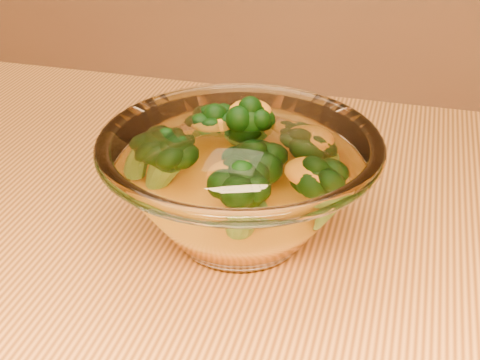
# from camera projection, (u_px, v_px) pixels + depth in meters

# --- Properties ---
(glass_bowl) EXTENTS (0.20, 0.20, 0.09)m
(glass_bowl) POSITION_uv_depth(u_px,v_px,m) (240.00, 185.00, 0.48)
(glass_bowl) COLOR white
(glass_bowl) RESTS_ON table
(cheese_sauce) EXTENTS (0.12, 0.12, 0.03)m
(cheese_sauce) POSITION_uv_depth(u_px,v_px,m) (240.00, 207.00, 0.49)
(cheese_sauce) COLOR orange
(cheese_sauce) RESTS_ON glass_bowl
(broccoli_heap) EXTENTS (0.16, 0.13, 0.07)m
(broccoli_heap) POSITION_uv_depth(u_px,v_px,m) (241.00, 160.00, 0.49)
(broccoli_heap) COLOR black
(broccoli_heap) RESTS_ON cheese_sauce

